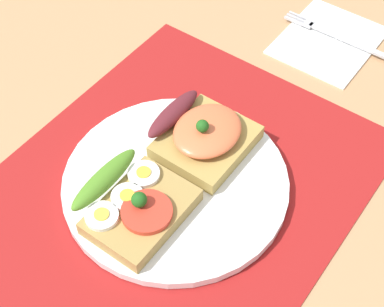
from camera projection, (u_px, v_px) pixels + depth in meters
ground_plane at (176, 196)px, 64.98cm from camera, size 120.00×90.00×3.20cm
placemat at (176, 187)px, 63.62cm from camera, size 42.65×35.57×0.30cm
plate at (176, 183)px, 63.10cm from camera, size 24.32×24.32×1.05cm
sandwich_egg_tomato at (131, 203)px, 59.19cm from camera, size 10.72×9.38×3.90cm
sandwich_salmon at (205, 136)px, 64.35cm from camera, size 10.12×10.23×4.96cm
napkin at (329, 40)px, 78.66cm from camera, size 14.24×11.70×0.60cm
fork at (332, 34)px, 78.78cm from camera, size 1.62×14.99×0.32cm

